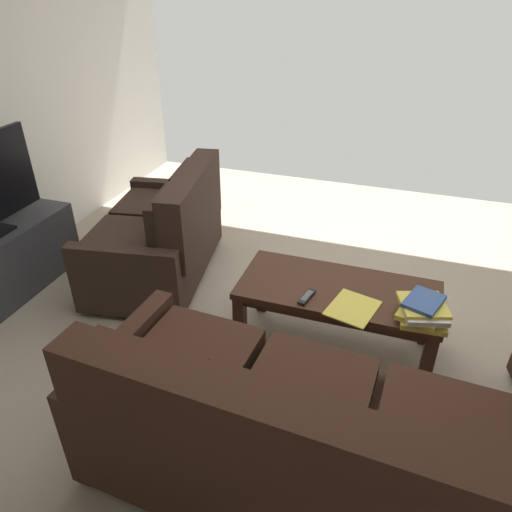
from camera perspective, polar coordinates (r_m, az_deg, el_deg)
The scene contains 7 objects.
ground_plane at distance 3.27m, azimuth 7.10°, elevation -9.37°, with size 5.22×5.44×0.01m, color tan.
sofa_main at distance 2.17m, azimuth 4.55°, elevation -21.30°, with size 1.97×0.97×0.92m.
loveseat_near at distance 3.71m, azimuth -11.16°, elevation 2.52°, with size 0.98×1.37×0.89m.
coffee_table at distance 2.95m, azimuth 9.79°, elevation -4.89°, with size 1.20×0.55×0.46m.
book_stack at distance 2.74m, azimuth 19.35°, elevation -6.17°, with size 0.30×0.32×0.13m.
tv_remote at distance 2.79m, azimuth 6.10°, elevation -4.90°, with size 0.08×0.17×0.02m.
loose_magazine at distance 2.75m, azimuth 11.52°, elevation -6.13°, with size 0.24×0.29×0.01m, color #E0CC4C.
Camera 1 is at (-0.42, 2.47, 2.10)m, focal length 33.36 mm.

